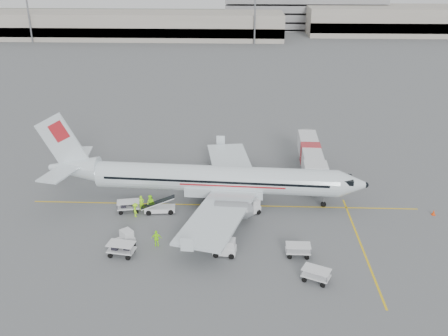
{
  "coord_description": "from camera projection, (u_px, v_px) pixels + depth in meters",
  "views": [
    {
      "loc": [
        2.33,
        -51.03,
        26.06
      ],
      "look_at": [
        0.0,
        2.0,
        3.8
      ],
      "focal_mm": 40.0,
      "sensor_mm": 36.0,
      "label": 1
    }
  ],
  "objects": [
    {
      "name": "tug_mid",
      "position": [
        225.0,
        247.0,
        47.27
      ],
      "size": [
        2.3,
        1.48,
        1.68
      ],
      "primitive_type": null,
      "rotation": [
        0.0,
        0.0,
        -0.11
      ],
      "color": "silver",
      "rests_on": "ground"
    },
    {
      "name": "terminal_west",
      "position": [
        127.0,
        25.0,
        176.83
      ],
      "size": [
        110.0,
        22.0,
        9.0
      ],
      "primitive_type": null,
      "color": "gray",
      "rests_on": "ground"
    },
    {
      "name": "cart_loaded_b",
      "position": [
        128.0,
        206.0,
        55.52
      ],
      "size": [
        2.7,
        1.93,
        1.28
      ],
      "primitive_type": null,
      "rotation": [
        0.0,
        0.0,
        0.21
      ],
      "color": "silver",
      "rests_on": "ground"
    },
    {
      "name": "ground",
      "position": [
        223.0,
        205.0,
        57.18
      ],
      "size": [
        360.0,
        360.0,
        0.0
      ],
      "primitive_type": "plane",
      "color": "#56595B"
    },
    {
      "name": "crew_a",
      "position": [
        141.0,
        203.0,
        55.84
      ],
      "size": [
        0.72,
        0.58,
        1.7
      ],
      "primitive_type": "imported",
      "rotation": [
        0.0,
        0.0,
        0.32
      ],
      "color": "#94E614",
      "rests_on": "ground"
    },
    {
      "name": "cone_port",
      "position": [
        217.0,
        156.0,
        70.7
      ],
      "size": [
        0.38,
        0.38,
        0.63
      ],
      "primitive_type": "cone",
      "color": "#E93A06",
      "rests_on": "ground"
    },
    {
      "name": "cart_empty_a",
      "position": [
        298.0,
        250.0,
        47.21
      ],
      "size": [
        2.35,
        1.4,
        1.22
      ],
      "primitive_type": null,
      "rotation": [
        0.0,
        0.0,
        -0.01
      ],
      "color": "silver",
      "rests_on": "ground"
    },
    {
      "name": "tug_fore",
      "position": [
        250.0,
        207.0,
        54.89
      ],
      "size": [
        2.49,
        2.31,
        1.68
      ],
      "primitive_type": null,
      "rotation": [
        0.0,
        0.0,
        0.65
      ],
      "color": "silver",
      "rests_on": "ground"
    },
    {
      "name": "stripe_cross",
      "position": [
        361.0,
        245.0,
        49.24
      ],
      "size": [
        0.2,
        20.0,
        0.01
      ],
      "primitive_type": "cube",
      "color": "yellow",
      "rests_on": "ground"
    },
    {
      "name": "belt_loader",
      "position": [
        160.0,
        202.0,
        55.15
      ],
      "size": [
        4.64,
        2.15,
        2.43
      ],
      "primitive_type": null,
      "rotation": [
        0.0,
        0.0,
        0.11
      ],
      "color": "silver",
      "rests_on": "ground"
    },
    {
      "name": "jet_bridge",
      "position": [
        310.0,
        160.0,
        64.18
      ],
      "size": [
        3.51,
        16.53,
        4.32
      ],
      "primitive_type": null,
      "rotation": [
        0.0,
        0.0,
        -0.03
      ],
      "color": "silver",
      "rests_on": "ground"
    },
    {
      "name": "parking_garage",
      "position": [
        303.0,
        10.0,
        200.87
      ],
      "size": [
        62.0,
        24.0,
        14.0
      ],
      "primitive_type": null,
      "color": "slate",
      "rests_on": "ground"
    },
    {
      "name": "mast_west",
      "position": [
        28.0,
        9.0,
        164.47
      ],
      "size": [
        3.2,
        1.2,
        22.0
      ],
      "primitive_type": null,
      "color": "slate",
      "rests_on": "ground"
    },
    {
      "name": "crew_b",
      "position": [
        151.0,
        203.0,
        55.52
      ],
      "size": [
        1.18,
        1.14,
        1.91
      ],
      "primitive_type": "imported",
      "rotation": [
        0.0,
        0.0,
        -0.67
      ],
      "color": "#94E614",
      "rests_on": "ground"
    },
    {
      "name": "crew_c",
      "position": [
        136.0,
        210.0,
        54.37
      ],
      "size": [
        0.95,
        1.19,
        1.61
      ],
      "primitive_type": "imported",
      "rotation": [
        0.0,
        0.0,
        1.97
      ],
      "color": "#94E614",
      "rests_on": "ground"
    },
    {
      "name": "stripe_lead",
      "position": [
        223.0,
        205.0,
        57.18
      ],
      "size": [
        44.0,
        0.2,
        0.01
      ],
      "primitive_type": "cube",
      "color": "yellow",
      "rests_on": "ground"
    },
    {
      "name": "cart_loaded_a",
      "position": [
        121.0,
        249.0,
        47.26
      ],
      "size": [
        2.76,
        1.9,
        1.33
      ],
      "primitive_type": null,
      "rotation": [
        0.0,
        0.0,
        -0.16
      ],
      "color": "silver",
      "rests_on": "ground"
    },
    {
      "name": "cart_empty_b",
      "position": [
        316.0,
        275.0,
        43.48
      ],
      "size": [
        2.76,
        2.3,
        1.24
      ],
      "primitive_type": null,
      "rotation": [
        0.0,
        0.0,
        -0.45
      ],
      "color": "silver",
      "rests_on": "ground"
    },
    {
      "name": "tug_aft",
      "position": [
        123.0,
        240.0,
        48.55
      ],
      "size": [
        2.46,
        2.41,
        1.69
      ],
      "primitive_type": null,
      "rotation": [
        0.0,
        0.0,
        0.75
      ],
      "color": "silver",
      "rests_on": "ground"
    },
    {
      "name": "mast_center",
      "position": [
        255.0,
        10.0,
        161.44
      ],
      "size": [
        3.2,
        1.2,
        22.0
      ],
      "primitive_type": null,
      "color": "slate",
      "rests_on": "ground"
    },
    {
      "name": "treeline",
      "position": [
        241.0,
        17.0,
        217.25
      ],
      "size": [
        300.0,
        3.0,
        6.0
      ],
      "primitive_type": null,
      "color": "black",
      "rests_on": "ground"
    },
    {
      "name": "crew_d",
      "position": [
        157.0,
        238.0,
        48.72
      ],
      "size": [
        1.05,
        0.53,
        1.72
      ],
      "primitive_type": "imported",
      "rotation": [
        0.0,
        0.0,
        3.26
      ],
      "color": "#94E614",
      "rests_on": "ground"
    },
    {
      "name": "cone_nose",
      "position": [
        434.0,
        212.0,
        54.9
      ],
      "size": [
        0.39,
        0.39,
        0.64
      ],
      "primitive_type": "cone",
      "color": "#E93A06",
      "rests_on": "ground"
    },
    {
      "name": "aircraft",
      "position": [
        216.0,
        162.0,
        56.03
      ],
      "size": [
        37.93,
        30.53,
        10.02
      ],
      "primitive_type": null,
      "rotation": [
        0.0,
        0.0,
        -0.06
      ],
      "color": "silver",
      "rests_on": "ground"
    },
    {
      "name": "terminal_east",
      "position": [
        428.0,
        20.0,
        186.01
      ],
      "size": [
        90.0,
        26.0,
        10.0
      ],
      "primitive_type": null,
      "color": "gray",
      "rests_on": "ground"
    },
    {
      "name": "cone_stbd",
      "position": [
        216.0,
        247.0,
        48.43
      ],
      "size": [
        0.33,
        0.33,
        0.54
      ],
      "primitive_type": "cone",
      "color": "#E93A06",
      "rests_on": "ground"
    }
  ]
}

